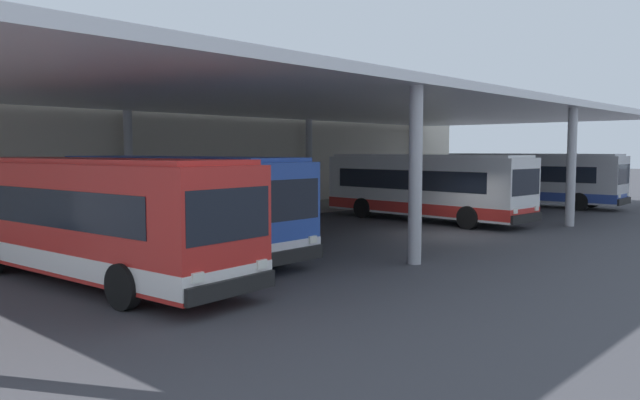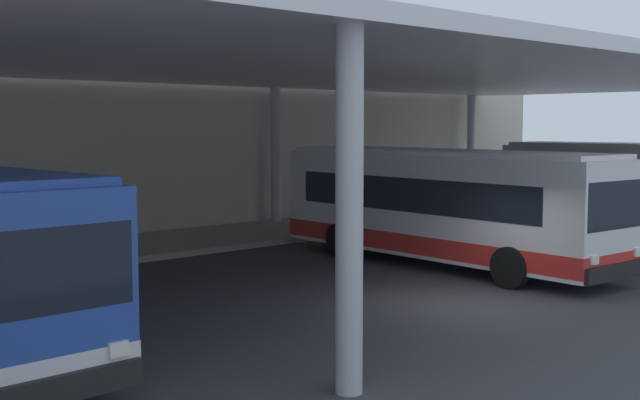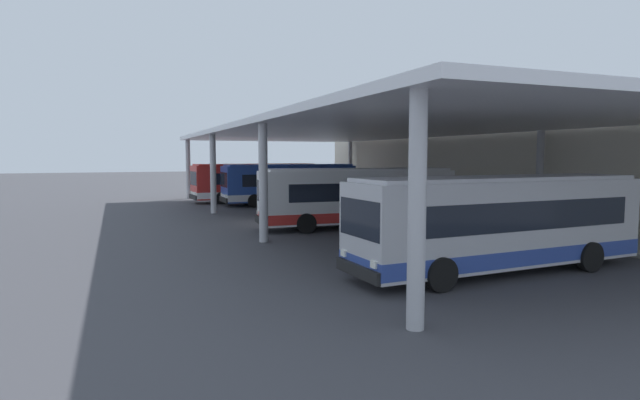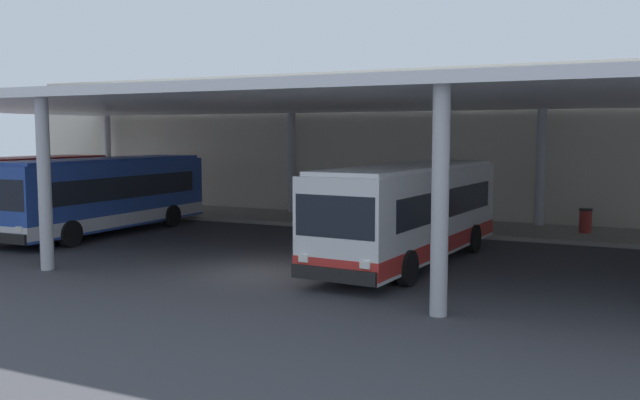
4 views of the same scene
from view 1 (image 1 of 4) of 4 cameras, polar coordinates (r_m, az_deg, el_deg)
name	(u,v)px [view 1 (image 1 of 4)]	position (r m, az deg, el deg)	size (l,w,h in m)	color
ground_plane	(448,235)	(25.04, 11.83, -3.20)	(200.00, 200.00, 0.00)	#3D3D42
platform_kerb	(253,213)	(32.56, -6.26, -1.17)	(42.00, 4.50, 0.18)	gray
station_building_facade	(214,145)	(34.90, -9.85, 5.06)	(48.00, 1.60, 7.33)	beige
canopy_shelter	(343,107)	(28.07, 2.20, 8.60)	(40.00, 17.00, 5.55)	silver
bus_nearest_bay	(90,217)	(16.88, -20.60, -1.49)	(3.28, 10.68, 3.17)	red
bus_second_bay	(174,204)	(20.32, -13.42, -0.33)	(2.83, 10.56, 3.17)	#284CA8
bus_middle_bay	(424,186)	(29.68, 9.67, 1.26)	(3.22, 10.67, 3.17)	white
bus_far_bay	(531,179)	(39.43, 19.03, 1.90)	(3.02, 10.62, 3.17)	#B7B7BC
bench_waiting	(382,191)	(41.01, 5.79, 0.83)	(1.80, 0.45, 0.92)	#4C515B
trash_bin	(350,193)	(38.47, 2.85, 0.62)	(0.52, 0.52, 0.98)	maroon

